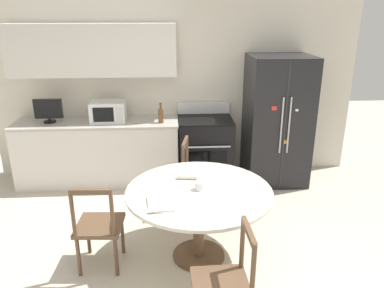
# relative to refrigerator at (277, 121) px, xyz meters

# --- Properties ---
(ground_plane) EXTENTS (14.00, 14.00, 0.00)m
(ground_plane) POSITION_rel_refrigerator_xyz_m (-1.40, -2.21, -0.89)
(ground_plane) COLOR beige
(back_wall) EXTENTS (5.20, 0.44, 2.60)m
(back_wall) POSITION_rel_refrigerator_xyz_m (-1.70, 0.38, 0.56)
(back_wall) COLOR silver
(back_wall) RESTS_ON ground_plane
(kitchen_counter) EXTENTS (2.24, 0.64, 0.90)m
(kitchen_counter) POSITION_rel_refrigerator_xyz_m (-2.49, 0.08, -0.44)
(kitchen_counter) COLOR silver
(kitchen_counter) RESTS_ON ground_plane
(refrigerator) EXTENTS (0.84, 0.77, 1.78)m
(refrigerator) POSITION_rel_refrigerator_xyz_m (0.00, 0.00, 0.00)
(refrigerator) COLOR black
(refrigerator) RESTS_ON ground_plane
(oven_range) EXTENTS (0.74, 0.68, 1.08)m
(oven_range) POSITION_rel_refrigerator_xyz_m (-0.99, 0.06, -0.42)
(oven_range) COLOR black
(oven_range) RESTS_ON ground_plane
(microwave) EXTENTS (0.47, 0.35, 0.28)m
(microwave) POSITION_rel_refrigerator_xyz_m (-2.32, 0.08, 0.15)
(microwave) COLOR white
(microwave) RESTS_ON kitchen_counter
(countertop_tv) EXTENTS (0.37, 0.16, 0.32)m
(countertop_tv) POSITION_rel_refrigerator_xyz_m (-3.12, 0.07, 0.18)
(countertop_tv) COLOR black
(countertop_tv) RESTS_ON kitchen_counter
(counter_bottle) EXTENTS (0.07, 0.07, 0.27)m
(counter_bottle) POSITION_rel_refrigerator_xyz_m (-1.61, -0.04, 0.11)
(counter_bottle) COLOR brown
(counter_bottle) RESTS_ON kitchen_counter
(dining_table) EXTENTS (1.39, 1.39, 0.74)m
(dining_table) POSITION_rel_refrigerator_xyz_m (-1.23, -1.76, -0.26)
(dining_table) COLOR beige
(dining_table) RESTS_ON ground_plane
(dining_chair_far) EXTENTS (0.49, 0.49, 0.90)m
(dining_chair_far) POSITION_rel_refrigerator_xyz_m (-1.16, -0.82, -0.45)
(dining_chair_far) COLOR brown
(dining_chair_far) RESTS_ON ground_plane
(dining_chair_near) EXTENTS (0.43, 0.43, 0.90)m
(dining_chair_near) POSITION_rel_refrigerator_xyz_m (-1.11, -2.70, -0.45)
(dining_chair_near) COLOR brown
(dining_chair_near) RESTS_ON ground_plane
(dining_chair_left) EXTENTS (0.44, 0.44, 0.90)m
(dining_chair_left) POSITION_rel_refrigerator_xyz_m (-2.17, -1.85, -0.45)
(dining_chair_left) COLOR brown
(dining_chair_left) RESTS_ON ground_plane
(candle_glass) EXTENTS (0.09, 0.09, 0.08)m
(candle_glass) POSITION_rel_refrigerator_xyz_m (-1.22, -1.76, -0.11)
(candle_glass) COLOR silver
(candle_glass) RESTS_ON dining_table
(folded_napkin) EXTENTS (0.20, 0.08, 0.05)m
(folded_napkin) POSITION_rel_refrigerator_xyz_m (-1.33, -1.52, -0.12)
(folded_napkin) COLOR silver
(folded_napkin) RESTS_ON dining_table
(mail_stack) EXTENTS (0.25, 0.32, 0.02)m
(mail_stack) POSITION_rel_refrigerator_xyz_m (-1.58, -2.03, -0.13)
(mail_stack) COLOR white
(mail_stack) RESTS_ON dining_table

